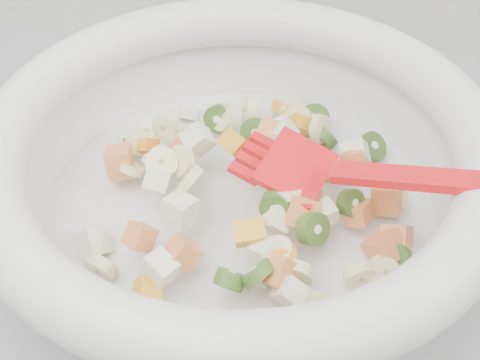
# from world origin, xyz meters

# --- Properties ---
(mixing_bowl) EXTENTS (0.46, 0.41, 0.13)m
(mixing_bowl) POSITION_xyz_m (-0.18, 1.44, 0.96)
(mixing_bowl) COLOR white
(mixing_bowl) RESTS_ON counter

